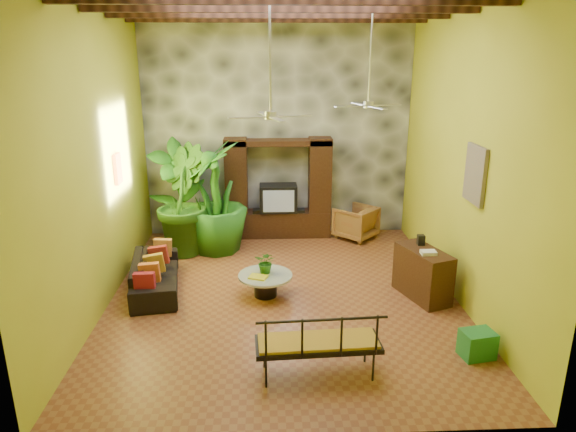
{
  "coord_description": "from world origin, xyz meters",
  "views": [
    {
      "loc": [
        -0.3,
        -8.22,
        4.09
      ],
      "look_at": [
        0.09,
        0.2,
        1.41
      ],
      "focal_mm": 32.0,
      "sensor_mm": 36.0,
      "label": 1
    }
  ],
  "objects_px": {
    "ceiling_fan_back": "(369,93)",
    "sofa": "(155,274)",
    "wicker_armchair": "(356,222)",
    "tall_plant_a": "(179,192)",
    "side_console": "(423,274)",
    "green_bin": "(477,344)",
    "tall_plant_b": "(181,200)",
    "ceiling_fan_front": "(271,102)",
    "iron_bench": "(319,342)",
    "tall_plant_c": "(215,198)",
    "coffee_table": "(265,282)",
    "entertainment_center": "(278,196)"
  },
  "relations": [
    {
      "from": "sofa",
      "to": "wicker_armchair",
      "type": "bearing_deg",
      "value": -66.83
    },
    {
      "from": "ceiling_fan_back",
      "to": "sofa",
      "type": "bearing_deg",
      "value": -167.94
    },
    {
      "from": "side_console",
      "to": "entertainment_center",
      "type": "bearing_deg",
      "value": 106.68
    },
    {
      "from": "sofa",
      "to": "green_bin",
      "type": "relative_size",
      "value": 4.48
    },
    {
      "from": "side_console",
      "to": "green_bin",
      "type": "bearing_deg",
      "value": -102.61
    },
    {
      "from": "ceiling_fan_back",
      "to": "iron_bench",
      "type": "distance_m",
      "value": 4.78
    },
    {
      "from": "coffee_table",
      "to": "side_console",
      "type": "xyz_separation_m",
      "value": [
        2.73,
        -0.17,
        0.18
      ]
    },
    {
      "from": "ceiling_fan_front",
      "to": "wicker_armchair",
      "type": "height_order",
      "value": "ceiling_fan_front"
    },
    {
      "from": "side_console",
      "to": "green_bin",
      "type": "xyz_separation_m",
      "value": [
        0.23,
        -1.88,
        -0.24
      ]
    },
    {
      "from": "iron_bench",
      "to": "coffee_table",
      "type": "bearing_deg",
      "value": 102.68
    },
    {
      "from": "wicker_armchair",
      "to": "side_console",
      "type": "distance_m",
      "value": 3.12
    },
    {
      "from": "iron_bench",
      "to": "sofa",
      "type": "bearing_deg",
      "value": 130.75
    },
    {
      "from": "wicker_armchair",
      "to": "coffee_table",
      "type": "relative_size",
      "value": 0.87
    },
    {
      "from": "ceiling_fan_front",
      "to": "ceiling_fan_back",
      "type": "bearing_deg",
      "value": 41.63
    },
    {
      "from": "tall_plant_b",
      "to": "iron_bench",
      "type": "height_order",
      "value": "tall_plant_b"
    },
    {
      "from": "ceiling_fan_back",
      "to": "iron_bench",
      "type": "bearing_deg",
      "value": -108.81
    },
    {
      "from": "ceiling_fan_front",
      "to": "sofa",
      "type": "distance_m",
      "value": 3.83
    },
    {
      "from": "tall_plant_c",
      "to": "entertainment_center",
      "type": "bearing_deg",
      "value": 32.91
    },
    {
      "from": "tall_plant_b",
      "to": "green_bin",
      "type": "bearing_deg",
      "value": -41.97
    },
    {
      "from": "ceiling_fan_back",
      "to": "tall_plant_a",
      "type": "distance_m",
      "value": 4.69
    },
    {
      "from": "sofa",
      "to": "tall_plant_b",
      "type": "bearing_deg",
      "value": -15.97
    },
    {
      "from": "wicker_armchair",
      "to": "sofa",
      "type": "bearing_deg",
      "value": -14.48
    },
    {
      "from": "tall_plant_a",
      "to": "tall_plant_b",
      "type": "xyz_separation_m",
      "value": [
        0.14,
        -0.61,
        -0.01
      ]
    },
    {
      "from": "side_console",
      "to": "tall_plant_a",
      "type": "bearing_deg",
      "value": 127.65
    },
    {
      "from": "sofa",
      "to": "coffee_table",
      "type": "distance_m",
      "value": 2.01
    },
    {
      "from": "ceiling_fan_back",
      "to": "sofa",
      "type": "xyz_separation_m",
      "value": [
        -3.9,
        -0.83,
        -3.11
      ]
    },
    {
      "from": "ceiling_fan_front",
      "to": "tall_plant_a",
      "type": "relative_size",
      "value": 0.79
    },
    {
      "from": "tall_plant_b",
      "to": "tall_plant_c",
      "type": "xyz_separation_m",
      "value": [
        0.71,
        0.06,
        0.03
      ]
    },
    {
      "from": "tall_plant_c",
      "to": "iron_bench",
      "type": "relative_size",
      "value": 1.42
    },
    {
      "from": "sofa",
      "to": "coffee_table",
      "type": "bearing_deg",
      "value": -108.7
    },
    {
      "from": "tall_plant_b",
      "to": "coffee_table",
      "type": "height_order",
      "value": "tall_plant_b"
    },
    {
      "from": "tall_plant_b",
      "to": "coffee_table",
      "type": "bearing_deg",
      "value": -51.36
    },
    {
      "from": "sofa",
      "to": "entertainment_center",
      "type": "bearing_deg",
      "value": -48.41
    },
    {
      "from": "wicker_armchair",
      "to": "green_bin",
      "type": "bearing_deg",
      "value": 53.68
    },
    {
      "from": "side_console",
      "to": "sofa",
      "type": "bearing_deg",
      "value": 154.07
    },
    {
      "from": "tall_plant_b",
      "to": "side_console",
      "type": "bearing_deg",
      "value": -27.75
    },
    {
      "from": "tall_plant_a",
      "to": "side_console",
      "type": "distance_m",
      "value": 5.54
    },
    {
      "from": "entertainment_center",
      "to": "ceiling_fan_back",
      "type": "bearing_deg",
      "value": -50.43
    },
    {
      "from": "tall_plant_a",
      "to": "side_console",
      "type": "bearing_deg",
      "value": -32.72
    },
    {
      "from": "tall_plant_c",
      "to": "green_bin",
      "type": "xyz_separation_m",
      "value": [
        4.0,
        -4.3,
        -0.99
      ]
    },
    {
      "from": "entertainment_center",
      "to": "side_console",
      "type": "xyz_separation_m",
      "value": [
        2.42,
        -3.29,
        -0.52
      ]
    },
    {
      "from": "iron_bench",
      "to": "green_bin",
      "type": "bearing_deg",
      "value": 6.65
    },
    {
      "from": "wicker_armchair",
      "to": "tall_plant_a",
      "type": "relative_size",
      "value": 0.35
    },
    {
      "from": "entertainment_center",
      "to": "green_bin",
      "type": "distance_m",
      "value": 5.86
    },
    {
      "from": "wicker_armchair",
      "to": "iron_bench",
      "type": "bearing_deg",
      "value": 28.81
    },
    {
      "from": "wicker_armchair",
      "to": "tall_plant_b",
      "type": "xyz_separation_m",
      "value": [
        -3.84,
        -0.7,
        0.78
      ]
    },
    {
      "from": "entertainment_center",
      "to": "ceiling_fan_front",
      "type": "height_order",
      "value": "ceiling_fan_front"
    },
    {
      "from": "iron_bench",
      "to": "tall_plant_c",
      "type": "bearing_deg",
      "value": 107.22
    },
    {
      "from": "tall_plant_c",
      "to": "side_console",
      "type": "xyz_separation_m",
      "value": [
        3.77,
        -2.41,
        -0.75
      ]
    },
    {
      "from": "ceiling_fan_front",
      "to": "wicker_armchair",
      "type": "xyz_separation_m",
      "value": [
        1.98,
        3.3,
        -3.02
      ]
    }
  ]
}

